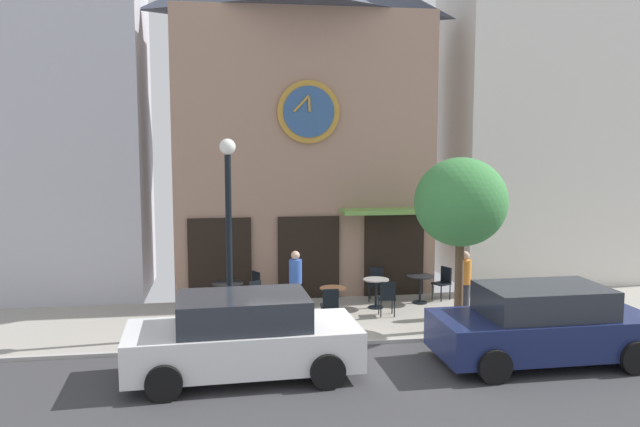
{
  "coord_description": "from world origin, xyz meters",
  "views": [
    {
      "loc": [
        -1.77,
        -13.33,
        4.43
      ],
      "look_at": [
        0.57,
        2.16,
        2.62
      ],
      "focal_mm": 36.36,
      "sensor_mm": 36.0,
      "label": 1
    }
  ],
  "objects_px": {
    "parked_car_navy": "(543,325)",
    "cafe_table_center_left": "(228,290)",
    "cafe_chair_corner": "(295,303)",
    "cafe_chair_right_end": "(253,286)",
    "parked_car_white": "(243,337)",
    "cafe_chair_by_entrance": "(330,303)",
    "cafe_table_center": "(376,288)",
    "pedestrian_blue": "(295,283)",
    "cafe_chair_near_tree": "(376,281)",
    "street_tree": "(461,203)",
    "cafe_chair_mid_row": "(253,295)",
    "cafe_table_near_curb": "(333,296)",
    "cafe_table_near_door": "(420,283)",
    "street_lamp": "(229,237)",
    "cafe_table_center_right": "(263,299)",
    "cafe_chair_facing_street": "(443,280)",
    "pedestrian_orange": "(464,283)"
  },
  "relations": [
    {
      "from": "street_tree",
      "to": "cafe_chair_right_end",
      "type": "xyz_separation_m",
      "value": [
        -4.61,
        3.01,
        -2.45
      ]
    },
    {
      "from": "cafe_table_near_door",
      "to": "cafe_table_center_right",
      "type": "bearing_deg",
      "value": -164.89
    },
    {
      "from": "pedestrian_blue",
      "to": "parked_car_navy",
      "type": "relative_size",
      "value": 0.39
    },
    {
      "from": "cafe_table_near_curb",
      "to": "pedestrian_blue",
      "type": "bearing_deg",
      "value": 175.7
    },
    {
      "from": "cafe_chair_facing_street",
      "to": "parked_car_navy",
      "type": "distance_m",
      "value": 5.21
    },
    {
      "from": "cafe_table_near_door",
      "to": "cafe_table_near_curb",
      "type": "bearing_deg",
      "value": -160.26
    },
    {
      "from": "cafe_table_center",
      "to": "cafe_chair_near_tree",
      "type": "relative_size",
      "value": 0.86
    },
    {
      "from": "cafe_table_center_left",
      "to": "cafe_chair_mid_row",
      "type": "xyz_separation_m",
      "value": [
        0.61,
        -0.49,
        -0.04
      ]
    },
    {
      "from": "cafe_table_center",
      "to": "cafe_table_near_door",
      "type": "height_order",
      "value": "cafe_table_center"
    },
    {
      "from": "cafe_chair_near_tree",
      "to": "pedestrian_orange",
      "type": "relative_size",
      "value": 0.54
    },
    {
      "from": "street_lamp",
      "to": "street_tree",
      "type": "xyz_separation_m",
      "value": [
        5.25,
        -0.42,
        0.73
      ]
    },
    {
      "from": "cafe_table_near_curb",
      "to": "cafe_table_near_door",
      "type": "distance_m",
      "value": 2.71
    },
    {
      "from": "cafe_chair_facing_street",
      "to": "cafe_chair_by_entrance",
      "type": "bearing_deg",
      "value": -150.28
    },
    {
      "from": "parked_car_navy",
      "to": "cafe_table_near_door",
      "type": "bearing_deg",
      "value": 101.47
    },
    {
      "from": "cafe_table_center",
      "to": "pedestrian_blue",
      "type": "height_order",
      "value": "pedestrian_blue"
    },
    {
      "from": "parked_car_navy",
      "to": "cafe_table_center_left",
      "type": "bearing_deg",
      "value": 142.09
    },
    {
      "from": "cafe_table_near_curb",
      "to": "cafe_table_center_left",
      "type": "bearing_deg",
      "value": 162.49
    },
    {
      "from": "cafe_table_near_door",
      "to": "parked_car_navy",
      "type": "height_order",
      "value": "parked_car_navy"
    },
    {
      "from": "cafe_chair_facing_street",
      "to": "cafe_chair_right_end",
      "type": "relative_size",
      "value": 1.0
    },
    {
      "from": "cafe_chair_by_entrance",
      "to": "cafe_chair_mid_row",
      "type": "height_order",
      "value": "same"
    },
    {
      "from": "cafe_chair_near_tree",
      "to": "parked_car_navy",
      "type": "relative_size",
      "value": 0.21
    },
    {
      "from": "pedestrian_orange",
      "to": "parked_car_white",
      "type": "distance_m",
      "value": 6.46
    },
    {
      "from": "cafe_table_center_left",
      "to": "street_lamp",
      "type": "bearing_deg",
      "value": -89.04
    },
    {
      "from": "cafe_table_near_door",
      "to": "cafe_chair_right_end",
      "type": "relative_size",
      "value": 0.84
    },
    {
      "from": "street_lamp",
      "to": "cafe_chair_right_end",
      "type": "bearing_deg",
      "value": 76.13
    },
    {
      "from": "street_lamp",
      "to": "pedestrian_blue",
      "type": "bearing_deg",
      "value": 37.99
    },
    {
      "from": "cafe_chair_right_end",
      "to": "cafe_chair_mid_row",
      "type": "distance_m",
      "value": 1.05
    },
    {
      "from": "cafe_chair_corner",
      "to": "cafe_chair_right_end",
      "type": "bearing_deg",
      "value": 114.44
    },
    {
      "from": "cafe_table_center_right",
      "to": "cafe_table_near_door",
      "type": "distance_m",
      "value": 4.48
    },
    {
      "from": "cafe_table_center",
      "to": "pedestrian_blue",
      "type": "relative_size",
      "value": 0.46
    },
    {
      "from": "street_tree",
      "to": "cafe_chair_by_entrance",
      "type": "height_order",
      "value": "street_tree"
    },
    {
      "from": "cafe_chair_facing_street",
      "to": "parked_car_white",
      "type": "bearing_deg",
      "value": -138.13
    },
    {
      "from": "cafe_table_near_door",
      "to": "pedestrian_orange",
      "type": "height_order",
      "value": "pedestrian_orange"
    },
    {
      "from": "cafe_chair_facing_street",
      "to": "cafe_chair_by_entrance",
      "type": "distance_m",
      "value": 4.06
    },
    {
      "from": "street_tree",
      "to": "cafe_chair_near_tree",
      "type": "bearing_deg",
      "value": 111.93
    },
    {
      "from": "cafe_table_center_left",
      "to": "cafe_table_center_right",
      "type": "height_order",
      "value": "cafe_table_center_right"
    },
    {
      "from": "cafe_table_center_right",
      "to": "parked_car_navy",
      "type": "xyz_separation_m",
      "value": [
        5.31,
        -3.72,
        0.19
      ]
    },
    {
      "from": "parked_car_white",
      "to": "cafe_chair_by_entrance",
      "type": "bearing_deg",
      "value": 55.01
    },
    {
      "from": "cafe_chair_corner",
      "to": "cafe_chair_by_entrance",
      "type": "height_order",
      "value": "same"
    },
    {
      "from": "cafe_chair_right_end",
      "to": "cafe_chair_corner",
      "type": "bearing_deg",
      "value": -65.56
    },
    {
      "from": "street_tree",
      "to": "pedestrian_blue",
      "type": "relative_size",
      "value": 2.41
    },
    {
      "from": "cafe_chair_corner",
      "to": "cafe_chair_mid_row",
      "type": "bearing_deg",
      "value": 135.27
    },
    {
      "from": "cafe_table_center_right",
      "to": "cafe_chair_by_entrance",
      "type": "relative_size",
      "value": 0.88
    },
    {
      "from": "cafe_chair_mid_row",
      "to": "cafe_chair_by_entrance",
      "type": "bearing_deg",
      "value": -31.88
    },
    {
      "from": "cafe_table_center",
      "to": "cafe_chair_facing_street",
      "type": "relative_size",
      "value": 0.86
    },
    {
      "from": "pedestrian_blue",
      "to": "parked_car_navy",
      "type": "distance_m",
      "value": 6.03
    },
    {
      "from": "cafe_table_center",
      "to": "parked_car_navy",
      "type": "relative_size",
      "value": 0.18
    },
    {
      "from": "street_lamp",
      "to": "cafe_table_center_right",
      "type": "bearing_deg",
      "value": 49.93
    },
    {
      "from": "cafe_chair_facing_street",
      "to": "pedestrian_blue",
      "type": "relative_size",
      "value": 0.54
    },
    {
      "from": "street_lamp",
      "to": "cafe_table_center_right",
      "type": "distance_m",
      "value": 2.1
    }
  ]
}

